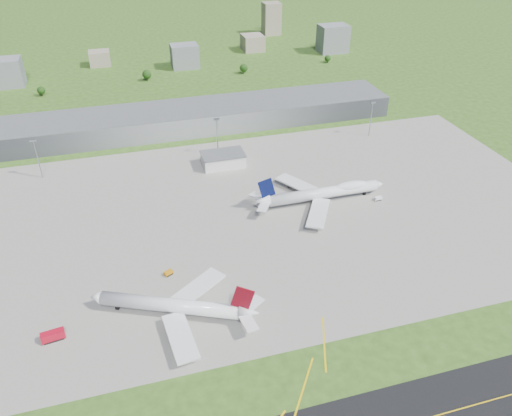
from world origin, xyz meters
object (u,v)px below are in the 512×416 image
object	(u,v)px
airliner_red_twin	(176,306)
van_white_far	(378,199)
van_white_near	(260,207)
tug_yellow	(169,273)
airliner_blue_quad	(323,193)
fire_truck	(53,336)

from	to	relation	value
airliner_red_twin	van_white_far	size ratio (longest dim) A/B	15.55
airliner_red_twin	van_white_near	size ratio (longest dim) A/B	13.40
tug_yellow	van_white_far	distance (m)	127.22
tug_yellow	van_white_far	bearing A→B (deg)	-13.29
airliner_red_twin	tug_yellow	distance (m)	27.27
tug_yellow	van_white_near	size ratio (longest dim) A/B	0.92
airliner_blue_quad	van_white_far	size ratio (longest dim) A/B	17.78
airliner_blue_quad	van_white_near	distance (m)	36.79
airliner_red_twin	fire_truck	world-z (taller)	airliner_red_twin
airliner_red_twin	van_white_far	distance (m)	136.69
airliner_blue_quad	fire_truck	xyz separation A→B (m)	(-141.41, -65.85, -3.66)
fire_truck	tug_yellow	bearing A→B (deg)	20.24
fire_truck	van_white_near	bearing A→B (deg)	24.70
tug_yellow	van_white_near	xyz separation A→B (m)	(56.16, 41.57, 0.26)
airliner_red_twin	tug_yellow	size ratio (longest dim) A/B	14.62
fire_truck	van_white_far	bearing A→B (deg)	10.43
airliner_blue_quad	van_white_far	xyz separation A→B (m)	(30.59, -7.61, -4.48)
fire_truck	van_white_far	size ratio (longest dim) A/B	2.15
airliner_red_twin	van_white_far	xyz separation A→B (m)	(123.39, 58.66, -4.10)
airliner_blue_quad	van_white_far	distance (m)	31.84
fire_truck	airliner_blue_quad	bearing A→B (deg)	16.70
airliner_red_twin	airliner_blue_quad	xyz separation A→B (m)	(92.80, 66.28, 0.38)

